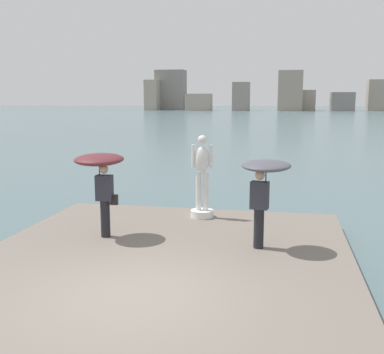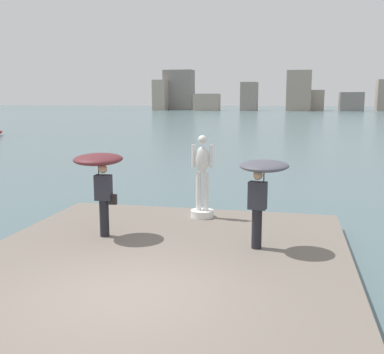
% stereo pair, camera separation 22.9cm
% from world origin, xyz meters
% --- Properties ---
extents(ground_plane, '(400.00, 400.00, 0.00)m').
position_xyz_m(ground_plane, '(0.00, 40.00, 0.00)').
color(ground_plane, '#4C666B').
extents(pier, '(7.83, 9.24, 0.40)m').
position_xyz_m(pier, '(0.00, 1.62, 0.20)').
color(pier, '#70665B').
rests_on(pier, ground).
extents(statue_white_figure, '(0.63, 0.63, 2.27)m').
position_xyz_m(statue_white_figure, '(0.24, 5.26, 1.33)').
color(statue_white_figure, white).
rests_on(statue_white_figure, pier).
extents(onlooker_left, '(1.21, 1.22, 1.99)m').
position_xyz_m(onlooker_left, '(-1.77, 3.01, 2.01)').
color(onlooker_left, black).
rests_on(onlooker_left, pier).
extents(onlooker_right, '(1.22, 1.23, 1.96)m').
position_xyz_m(onlooker_right, '(2.01, 2.84, 1.94)').
color(onlooker_right, black).
rests_on(onlooker_right, pier).
extents(distant_skyline, '(88.18, 13.45, 12.92)m').
position_xyz_m(distant_skyline, '(-1.74, 143.32, 4.80)').
color(distant_skyline, '#A89989').
rests_on(distant_skyline, ground).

